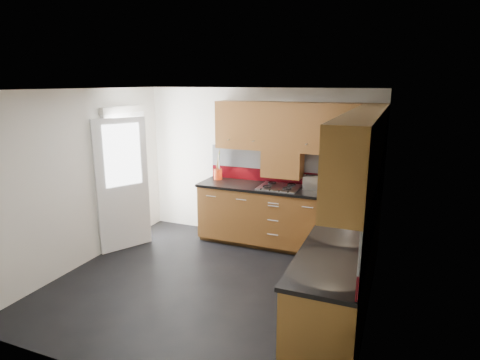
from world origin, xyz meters
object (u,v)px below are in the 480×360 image
at_px(utensil_pot, 218,173).
at_px(toaster, 313,182).
at_px(gas_hob, 279,187).
at_px(food_processor, 348,206).

distance_m(utensil_pot, toaster, 1.56).
xyz_separation_m(gas_hob, food_processor, (1.13, -0.98, 0.12)).
bearing_deg(gas_hob, toaster, 15.50).
xyz_separation_m(gas_hob, toaster, (0.48, 0.13, 0.09)).
bearing_deg(gas_hob, food_processor, -41.09).
bearing_deg(toaster, food_processor, -59.66).
distance_m(gas_hob, toaster, 0.50).
bearing_deg(toaster, utensil_pot, 178.94).
bearing_deg(food_processor, gas_hob, 138.91).
bearing_deg(utensil_pot, food_processor, -27.36).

